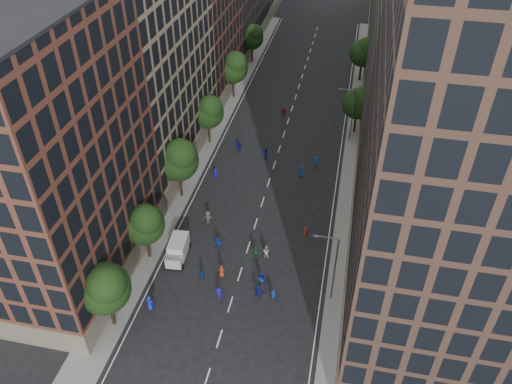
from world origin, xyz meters
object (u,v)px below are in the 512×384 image
Objects in this scene: streetlamp_far at (351,113)px; skater_2 at (261,279)px; skater_1 at (273,295)px; skater_0 at (150,303)px; cargo_van at (178,250)px; streetlamp_near at (333,266)px.

streetlamp_far is 33.70m from skater_2.
streetlamp_far reaches higher than skater_1.
streetlamp_far is 42.84m from skater_0.
skater_2 is (-1.69, 1.97, 0.09)m from skater_1.
skater_0 is at bearing -97.18° from cargo_van.
skater_1 is 0.91× the size of skater_2.
streetlamp_far is 5.36× the size of skater_1.
streetlamp_far is at bearing -118.07° from skater_2.
skater_2 is at bearing 176.64° from streetlamp_near.
skater_2 is at bearing -16.30° from cargo_van.
cargo_van is at bearing 171.61° from streetlamp_near.
skater_0 is (-0.40, -8.05, -0.28)m from cargo_van.
streetlamp_far is 35.57m from cargo_van.
streetlamp_near is at bearing 161.74° from skater_2.
streetlamp_near is 18.79m from cargo_van.
skater_1 is at bearing -147.81° from skater_0.
streetlamp_far is at bearing 90.00° from streetlamp_near.
cargo_van is (-18.18, -30.32, -3.92)m from streetlamp_far.
cargo_van is 8.07m from skater_0.
skater_0 is 1.15× the size of skater_1.
skater_0 reaches higher than skater_1.
skater_1 is (-5.92, -1.52, -4.32)m from streetlamp_near.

